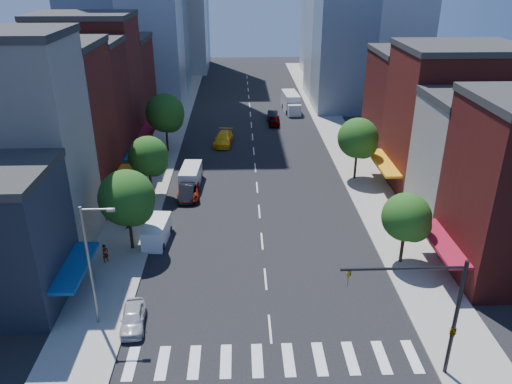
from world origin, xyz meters
TOP-DOWN VIEW (x-y plane):
  - ground at (0.00, 0.00)m, footprint 220.00×220.00m
  - sidewalk_left at (-12.50, 40.00)m, footprint 5.00×120.00m
  - sidewalk_right at (12.50, 40.00)m, footprint 5.00×120.00m
  - crosswalk at (0.00, -3.00)m, footprint 19.00×3.00m
  - bldg_left_1 at (-21.00, 12.00)m, footprint 12.00×8.00m
  - bldg_left_2 at (-21.00, 20.50)m, footprint 12.00×9.00m
  - bldg_left_3 at (-21.00, 29.00)m, footprint 12.00×8.00m
  - bldg_left_4 at (-21.00, 37.50)m, footprint 12.00×9.00m
  - bldg_left_5 at (-21.00, 47.00)m, footprint 12.00×10.00m
  - bldg_right_1 at (21.00, 15.00)m, footprint 12.00×8.00m
  - bldg_right_2 at (21.00, 24.00)m, footprint 12.00×10.00m
  - bldg_right_3 at (21.00, 34.00)m, footprint 12.00×10.00m
  - traffic_signal at (9.94, -4.50)m, footprint 7.24×2.24m
  - streetlight at (-11.81, 1.00)m, footprint 2.25×0.25m
  - tree_left_near at (-11.35, 10.92)m, footprint 4.80×4.80m
  - tree_left_mid at (-11.35, 21.92)m, footprint 4.20×4.20m
  - tree_left_far at (-11.35, 35.92)m, footprint 5.00×5.00m
  - tree_right_near at (11.65, 7.92)m, footprint 4.00×4.00m
  - tree_right_far at (11.65, 25.92)m, footprint 4.60×4.60m
  - parked_car_front at (-9.50, 0.70)m, footprint 1.97×4.11m
  - parked_car_second at (-7.60, 21.46)m, footprint 1.61×4.42m
  - parked_car_third at (-7.50, 21.64)m, footprint 2.58×5.05m
  - parked_car_rear at (-7.50, 27.79)m, footprint 2.13×4.54m
  - cargo_van_near at (-9.51, 12.27)m, footprint 2.21×4.68m
  - cargo_van_far at (-7.51, 24.98)m, footprint 2.32×5.14m
  - taxi at (-4.13, 38.95)m, footprint 2.94×5.92m
  - traffic_car_oncoming at (3.56, 51.15)m, footprint 2.04×4.63m
  - traffic_car_far at (3.58, 47.85)m, footprint 2.04×4.30m
  - box_truck at (6.96, 55.70)m, footprint 2.81×7.75m
  - pedestrian_near at (-13.29, 8.83)m, footprint 0.65×0.70m
  - pedestrian_far at (-12.83, 14.74)m, footprint 0.93×1.08m

SIDE VIEW (x-z plane):
  - ground at x=0.00m, z-range 0.00..0.00m
  - crosswalk at x=0.00m, z-range 0.00..0.01m
  - sidewalk_left at x=-12.50m, z-range 0.00..0.15m
  - sidewalk_right at x=12.50m, z-range 0.00..0.15m
  - parked_car_rear at x=-7.50m, z-range 0.00..1.28m
  - parked_car_front at x=-9.50m, z-range 0.00..1.35m
  - parked_car_third at x=-7.50m, z-range 0.00..1.37m
  - traffic_car_far at x=3.58m, z-range 0.00..1.42m
  - parked_car_second at x=-7.60m, z-range 0.00..1.45m
  - traffic_car_oncoming at x=3.56m, z-range 0.00..1.48m
  - taxi at x=-4.13m, z-range 0.00..1.65m
  - pedestrian_near at x=-13.29m, z-range 0.15..1.76m
  - cargo_van_near at x=-9.51m, z-range -0.01..1.92m
  - cargo_van_far at x=-7.51m, z-range -0.01..2.13m
  - pedestrian_far at x=-12.83m, z-range 0.15..2.08m
  - box_truck at x=6.96m, z-range -0.08..2.98m
  - traffic_signal at x=9.94m, z-range 0.16..8.16m
  - tree_right_near at x=11.65m, z-range 1.09..7.29m
  - tree_left_mid at x=-11.35m, z-range 1.20..7.85m
  - tree_right_far at x=11.65m, z-range 1.26..8.46m
  - tree_left_near at x=-11.35m, z-range 1.22..8.52m
  - tree_left_far at x=-11.35m, z-range 1.33..9.08m
  - streetlight at x=-11.81m, z-range 0.78..9.78m
  - bldg_right_1 at x=21.00m, z-range 0.00..12.00m
  - bldg_left_5 at x=-21.00m, z-range 0.00..13.00m
  - bldg_right_3 at x=21.00m, z-range 0.00..13.00m
  - bldg_left_3 at x=-21.00m, z-range 0.00..15.00m
  - bldg_right_2 at x=21.00m, z-range 0.00..15.00m
  - bldg_left_2 at x=-21.00m, z-range 0.00..16.00m
  - bldg_left_4 at x=-21.00m, z-range 0.00..17.00m
  - bldg_left_1 at x=-21.00m, z-range 0.00..18.00m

